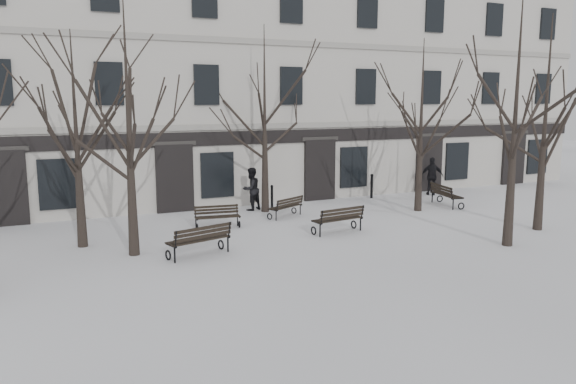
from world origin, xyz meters
TOP-DOWN VIEW (x-y plane):
  - ground at (0.00, 0.00)m, footprint 100.00×100.00m
  - building at (0.00, 12.96)m, footprint 40.40×10.20m
  - tree_1 at (-6.30, 1.74)m, footprint 5.41×5.41m
  - tree_2 at (5.11, -2.27)m, footprint 5.68×5.68m
  - tree_3 at (7.92, -1.02)m, footprint 5.44×5.44m
  - tree_4 at (-7.66, 3.48)m, footprint 4.86×4.86m
  - tree_5 at (0.04, 6.40)m, footprint 5.49×5.49m
  - tree_6 at (6.15, 3.79)m, footprint 5.11×5.11m
  - bench_1 at (-4.49, 0.70)m, footprint 2.10×1.23m
  - bench_2 at (0.92, 1.60)m, footprint 2.02×0.97m
  - bench_3 at (-2.81, 4.25)m, footprint 1.73×0.83m
  - bench_4 at (0.37, 4.92)m, footprint 1.75×1.28m
  - bench_5 at (7.95, 4.16)m, footprint 1.09×2.08m
  - bollard_a at (0.65, 7.08)m, footprint 0.13×0.13m
  - bollard_b at (6.06, 7.31)m, footprint 0.15×0.15m
  - pedestrian_b at (-0.40, 6.94)m, footprint 1.12×1.01m
  - pedestrian_c at (9.33, 6.81)m, footprint 1.21×0.96m

SIDE VIEW (x-z plane):
  - ground at x=0.00m, z-range 0.00..0.00m
  - pedestrian_b at x=-0.40m, z-range -0.94..0.94m
  - pedestrian_c at x=9.33m, z-range -0.96..0.96m
  - bench_3 at x=-2.81m, z-range 0.04..0.88m
  - bench_4 at x=0.37m, z-range 0.04..0.88m
  - bench_2 at x=0.92m, z-range 0.04..1.02m
  - bench_5 at x=7.95m, z-range 0.04..1.05m
  - bench_1 at x=-4.49m, z-range 0.04..1.05m
  - bollard_a at x=0.65m, z-range 0.04..1.06m
  - bollard_b at x=6.06m, z-range 0.04..1.25m
  - tree_4 at x=-7.66m, z-range 0.87..7.80m
  - tree_6 at x=6.15m, z-range 0.91..8.22m
  - tree_1 at x=-6.30m, z-range 0.97..8.69m
  - tree_3 at x=7.92m, z-range 0.97..8.74m
  - tree_5 at x=0.04m, z-range 0.98..8.82m
  - tree_2 at x=5.11m, z-range 1.02..9.13m
  - building at x=0.00m, z-range -0.18..11.22m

